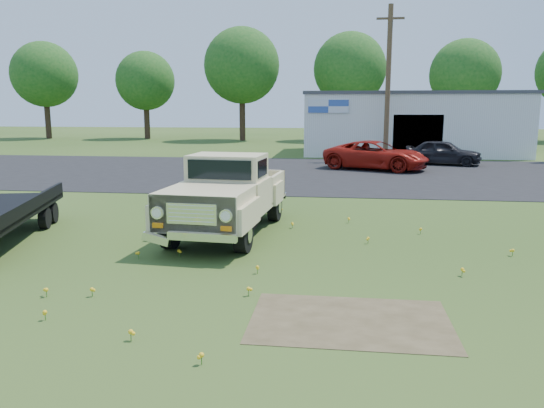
# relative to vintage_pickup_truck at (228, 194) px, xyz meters

# --- Properties ---
(ground) EXTENTS (140.00, 140.00, 0.00)m
(ground) POSITION_rel_vintage_pickup_truck_xyz_m (1.50, -2.33, -1.01)
(ground) COLOR #2C4616
(ground) RESTS_ON ground
(asphalt_lot) EXTENTS (90.00, 14.00, 0.02)m
(asphalt_lot) POSITION_rel_vintage_pickup_truck_xyz_m (1.50, 12.67, -1.01)
(asphalt_lot) COLOR black
(asphalt_lot) RESTS_ON ground
(dirt_patch_a) EXTENTS (3.00, 2.00, 0.01)m
(dirt_patch_a) POSITION_rel_vintage_pickup_truck_xyz_m (3.00, -5.33, -1.01)
(dirt_patch_a) COLOR #483E26
(dirt_patch_a) RESTS_ON ground
(dirt_patch_b) EXTENTS (2.20, 1.60, 0.01)m
(dirt_patch_b) POSITION_rel_vintage_pickup_truck_xyz_m (-0.50, 1.17, -1.01)
(dirt_patch_b) COLOR #483E26
(dirt_patch_b) RESTS_ON ground
(commercial_building) EXTENTS (14.20, 8.20, 4.15)m
(commercial_building) POSITION_rel_vintage_pickup_truck_xyz_m (7.50, 24.66, 1.09)
(commercial_building) COLOR white
(commercial_building) RESTS_ON ground
(utility_pole_mid) EXTENTS (1.60, 0.30, 9.00)m
(utility_pole_mid) POSITION_rel_vintage_pickup_truck_xyz_m (5.50, 19.67, 3.59)
(utility_pole_mid) COLOR #473721
(utility_pole_mid) RESTS_ON ground
(treeline_a) EXTENTS (6.40, 6.40, 9.52)m
(treeline_a) POSITION_rel_vintage_pickup_truck_xyz_m (-26.50, 37.67, 5.29)
(treeline_a) COLOR #382519
(treeline_a) RESTS_ON ground
(treeline_b) EXTENTS (5.76, 5.76, 8.57)m
(treeline_b) POSITION_rel_vintage_pickup_truck_xyz_m (-16.50, 38.67, 4.65)
(treeline_b) COLOR #382519
(treeline_b) RESTS_ON ground
(treeline_c) EXTENTS (7.04, 7.04, 10.47)m
(treeline_c) POSITION_rel_vintage_pickup_truck_xyz_m (-6.50, 37.17, 5.92)
(treeline_c) COLOR #382519
(treeline_c) RESTS_ON ground
(treeline_d) EXTENTS (6.72, 6.72, 10.00)m
(treeline_d) POSITION_rel_vintage_pickup_truck_xyz_m (3.50, 38.17, 5.60)
(treeline_d) COLOR #382519
(treeline_d) RESTS_ON ground
(treeline_e) EXTENTS (6.08, 6.08, 9.04)m
(treeline_e) POSITION_rel_vintage_pickup_truck_xyz_m (13.50, 36.67, 4.97)
(treeline_e) COLOR #382519
(treeline_e) RESTS_ON ground
(vintage_pickup_truck) EXTENTS (2.62, 5.74, 2.03)m
(vintage_pickup_truck) POSITION_rel_vintage_pickup_truck_xyz_m (0.00, 0.00, 0.00)
(vintage_pickup_truck) COLOR tan
(vintage_pickup_truck) RESTS_ON ground
(red_pickup) EXTENTS (5.75, 4.19, 1.45)m
(red_pickup) POSITION_rel_vintage_pickup_truck_xyz_m (4.62, 14.50, -0.29)
(red_pickup) COLOR maroon
(red_pickup) RESTS_ON ground
(dark_sedan) EXTENTS (4.33, 2.71, 1.38)m
(dark_sedan) POSITION_rel_vintage_pickup_truck_xyz_m (8.44, 17.30, -0.32)
(dark_sedan) COLOR black
(dark_sedan) RESTS_ON ground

